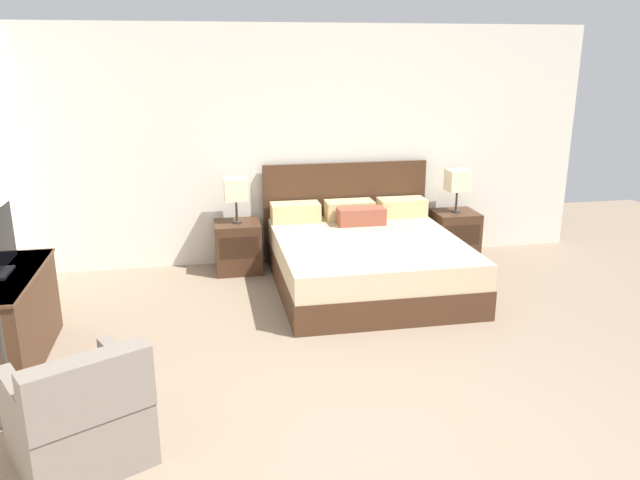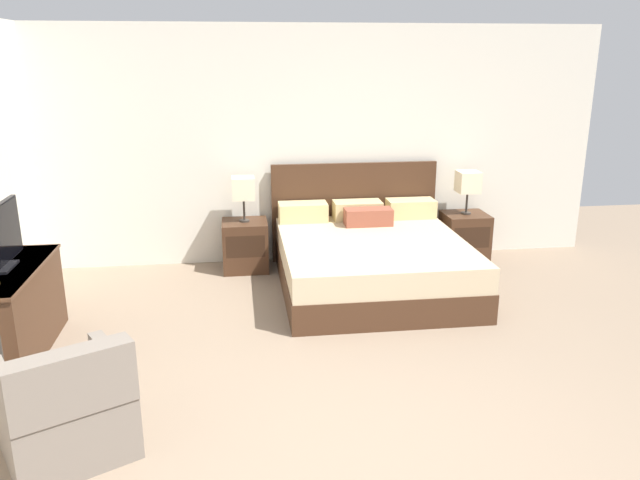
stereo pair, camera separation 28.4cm
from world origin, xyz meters
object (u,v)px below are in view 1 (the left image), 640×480
at_px(nightstand_left, 238,247).
at_px(table_lamp_left, 236,190).
at_px(nightstand_right, 454,235).
at_px(armchair_by_window, 80,419).
at_px(dresser, 3,318).
at_px(table_lamp_right, 458,181).
at_px(bed, 366,258).

bearing_deg(nightstand_left, table_lamp_left, 90.00).
distance_m(nightstand_right, armchair_by_window, 4.81).
height_order(dresser, armchair_by_window, armchair_by_window).
distance_m(nightstand_left, armchair_by_window, 3.38).
height_order(nightstand_right, table_lamp_right, table_lamp_right).
xyz_separation_m(nightstand_right, table_lamp_right, (0.00, 0.00, 0.63)).
distance_m(bed, nightstand_left, 1.43).
bearing_deg(armchair_by_window, table_lamp_left, 70.97).
bearing_deg(table_lamp_left, table_lamp_right, 0.00).
relative_size(nightstand_left, table_lamp_left, 1.12).
distance_m(nightstand_left, nightstand_right, 2.50).
bearing_deg(dresser, armchair_by_window, -61.08).
distance_m(nightstand_left, table_lamp_left, 0.63).
relative_size(dresser, armchair_by_window, 1.37).
distance_m(dresser, armchair_by_window, 1.61).
relative_size(nightstand_right, armchair_by_window, 0.59).
bearing_deg(table_lamp_right, armchair_by_window, -138.39).
bearing_deg(bed, armchair_by_window, -133.35).
distance_m(bed, table_lamp_right, 1.56).
relative_size(nightstand_right, table_lamp_left, 1.12).
xyz_separation_m(nightstand_left, table_lamp_left, (0.00, 0.00, 0.63)).
bearing_deg(armchair_by_window, nightstand_right, 41.60).
xyz_separation_m(table_lamp_right, dresser, (-4.38, -1.78, -0.54)).
bearing_deg(nightstand_left, table_lamp_right, 0.03).
relative_size(bed, armchair_by_window, 2.20).
height_order(nightstand_right, armchair_by_window, armchair_by_window).
height_order(bed, table_lamp_right, bed).
bearing_deg(table_lamp_left, nightstand_left, -90.00).
height_order(nightstand_right, dresser, dresser).
height_order(table_lamp_right, dresser, table_lamp_right).
height_order(nightstand_left, table_lamp_left, table_lamp_left).
bearing_deg(nightstand_right, armchair_by_window, -138.40).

